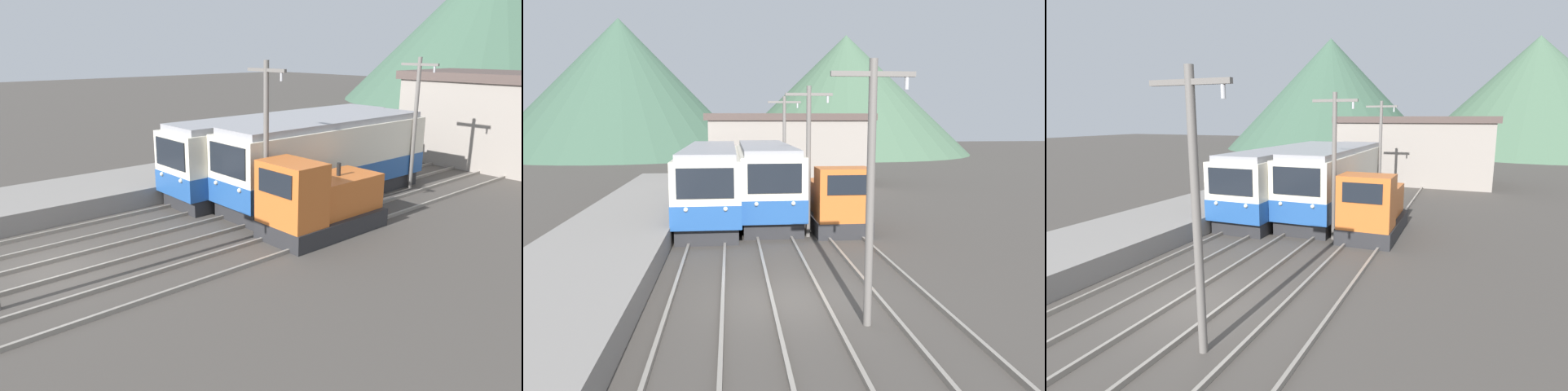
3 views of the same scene
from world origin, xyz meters
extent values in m
plane|color=#47423D|center=(0.00, 0.00, 0.00)|extent=(200.00, 200.00, 0.00)
cube|color=gray|center=(-6.25, 0.00, 0.42)|extent=(4.50, 54.00, 0.84)
cube|color=gray|center=(-3.32, 0.00, 0.07)|extent=(0.10, 60.00, 0.14)
cube|color=gray|center=(-1.88, 0.00, 0.07)|extent=(0.10, 60.00, 0.14)
cube|color=gray|center=(-0.52, 0.00, 0.07)|extent=(0.10, 60.00, 0.14)
cube|color=gray|center=(0.92, 0.00, 0.07)|extent=(0.10, 60.00, 0.14)
cube|color=gray|center=(2.48, 0.00, 0.07)|extent=(0.10, 60.00, 0.14)
cube|color=gray|center=(3.92, 0.00, 0.07)|extent=(0.10, 60.00, 0.14)
cube|color=#28282B|center=(-2.60, 12.72, 0.35)|extent=(2.58, 12.68, 0.70)
cube|color=silver|center=(-2.60, 12.72, 2.05)|extent=(2.80, 13.20, 2.70)
cube|color=#235199|center=(-2.60, 12.72, 1.19)|extent=(2.84, 13.24, 0.97)
cube|color=black|center=(-2.60, 6.09, 2.59)|extent=(2.24, 0.06, 1.19)
sphere|color=silver|center=(-3.37, 6.08, 1.56)|extent=(0.18, 0.18, 0.18)
sphere|color=silver|center=(-1.83, 6.08, 1.56)|extent=(0.18, 0.18, 0.18)
cube|color=#939399|center=(-2.60, 12.72, 3.54)|extent=(2.46, 12.68, 0.28)
cube|color=#28282B|center=(0.20, 12.72, 0.35)|extent=(2.58, 10.98, 0.70)
cube|color=silver|center=(0.20, 12.72, 2.09)|extent=(2.80, 11.43, 2.78)
cube|color=#235199|center=(0.20, 12.72, 1.20)|extent=(2.84, 11.47, 1.00)
cube|color=black|center=(0.20, 6.97, 2.65)|extent=(2.24, 0.06, 1.22)
sphere|color=silver|center=(-0.57, 6.96, 1.59)|extent=(0.18, 0.18, 0.18)
sphere|color=silver|center=(0.97, 6.96, 1.59)|extent=(0.18, 0.18, 0.18)
cube|color=#939399|center=(0.20, 12.72, 3.62)|extent=(2.46, 10.98, 0.28)
cube|color=#28282B|center=(3.20, 9.29, 0.35)|extent=(2.40, 4.98, 0.70)
cube|color=#D16628|center=(3.20, 7.60, 1.85)|extent=(2.28, 1.59, 2.30)
cube|color=black|center=(3.20, 6.78, 2.36)|extent=(1.68, 0.04, 0.83)
cube|color=#D16628|center=(3.20, 10.09, 1.40)|extent=(1.92, 3.29, 1.40)
cylinder|color=black|center=(3.20, 10.09, 2.35)|extent=(0.16, 0.16, 0.50)
cylinder|color=slate|center=(1.70, -1.99, 3.22)|extent=(0.20, 0.20, 6.44)
cube|color=slate|center=(1.70, -1.99, 6.09)|extent=(2.00, 0.12, 0.12)
cylinder|color=#B2B2B7|center=(2.50, -1.99, 5.89)|extent=(0.10, 0.10, 0.30)
cylinder|color=slate|center=(1.70, 7.68, 3.22)|extent=(0.20, 0.20, 6.44)
cube|color=slate|center=(1.70, 7.68, 6.09)|extent=(2.00, 0.12, 0.12)
cylinder|color=#B2B2B7|center=(2.50, 7.68, 5.89)|extent=(0.10, 0.10, 0.30)
cylinder|color=slate|center=(1.70, 17.35, 3.22)|extent=(0.20, 0.20, 6.44)
cube|color=slate|center=(1.70, 17.35, 6.09)|extent=(2.00, 0.12, 0.12)
cylinder|color=#B2B2B7|center=(2.50, 17.35, 5.89)|extent=(0.10, 0.10, 0.30)
cube|color=gray|center=(2.84, 26.00, 2.49)|extent=(12.00, 6.00, 4.98)
cube|color=#51423D|center=(2.84, 26.00, 5.23)|extent=(12.60, 6.30, 0.50)
cone|color=#3D5B47|center=(-17.10, 62.98, 9.63)|extent=(37.45, 37.45, 19.26)
cone|color=#47664C|center=(15.84, 63.09, 8.74)|extent=(36.56, 36.56, 17.48)
camera|label=1|loc=(15.76, -4.55, 6.86)|focal=35.00mm
camera|label=2|loc=(-1.61, -13.69, 5.05)|focal=35.00mm
camera|label=3|loc=(7.14, -9.10, 5.36)|focal=28.00mm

